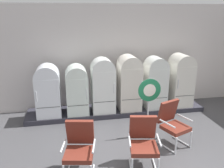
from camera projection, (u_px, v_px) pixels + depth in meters
The scene contains 12 objects.
back_wall at pixel (113, 57), 7.33m from camera, with size 11.76×0.12×3.21m.
display_plinth at pixel (117, 110), 7.20m from camera, with size 5.35×0.95×0.14m, color #2B2A33.
refrigerator_0 at pixel (48, 89), 6.49m from camera, with size 0.67×0.70×1.46m.
refrigerator_1 at pixel (77, 88), 6.65m from camera, with size 0.61×0.72×1.41m.
refrigerator_2 at pixel (103, 84), 6.71m from camera, with size 0.66×0.62×1.60m.
refrigerator_3 at pixel (129, 81), 6.90m from camera, with size 0.65×0.72×1.63m.
refrigerator_4 at pixel (155, 81), 7.01m from camera, with size 0.62×0.61×1.57m.
refrigerator_5 at pixel (181, 79), 7.20m from camera, with size 0.64×0.71×1.62m.
armchair_left at pixel (79, 146), 4.37m from camera, with size 0.68×0.73×1.04m.
armchair_right at pixel (172, 122), 5.34m from camera, with size 0.74×0.79×1.04m.
armchair_center at pixel (143, 140), 4.56m from camera, with size 0.67×0.73×1.04m.
sign_stand at pixel (149, 106), 5.62m from camera, with size 0.55×0.32×1.49m.
Camera 1 is at (-1.41, -3.45, 2.99)m, focal length 37.35 mm.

